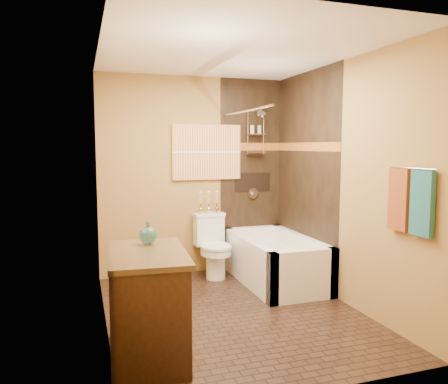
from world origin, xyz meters
name	(u,v)px	position (x,y,z in m)	size (l,w,h in m)	color
floor	(233,312)	(0.00, 0.00, 0.00)	(3.00, 3.00, 0.00)	black
wall_left	(103,190)	(-1.20, 0.00, 1.25)	(0.02, 3.00, 2.50)	olive
wall_right	(342,182)	(1.20, 0.00, 1.25)	(0.02, 3.00, 2.50)	olive
wall_back	(194,176)	(0.00, 1.50, 1.25)	(2.40, 0.02, 2.50)	olive
wall_front	(312,206)	(0.00, -1.50, 1.25)	(2.40, 0.02, 2.50)	olive
ceiling	(233,51)	(0.00, 0.00, 2.50)	(3.00, 3.00, 0.00)	silver
alcove_tile_back	(251,175)	(0.78, 1.49, 1.25)	(0.85, 0.01, 2.50)	black
alcove_tile_right	(305,178)	(1.19, 0.75, 1.25)	(0.01, 1.50, 2.50)	black
mosaic_band_back	(251,147)	(0.78, 1.48, 1.62)	(0.85, 0.01, 0.10)	brown
mosaic_band_right	(305,147)	(1.18, 0.75, 1.62)	(0.01, 1.50, 0.10)	brown
alcove_niche	(253,182)	(0.80, 1.48, 1.15)	(0.50, 0.01, 0.25)	black
shower_fixtures	(256,143)	(0.80, 1.38, 1.67)	(0.24, 0.33, 1.16)	silver
curtain_rod	(244,111)	(0.40, 0.75, 2.02)	(0.03, 0.03, 1.55)	silver
towel_bar	(411,168)	(1.15, -1.05, 1.45)	(0.02, 0.02, 0.55)	silver
towel_teal	(422,203)	(1.16, -1.18, 1.18)	(0.05, 0.22, 0.52)	#1B505A
towel_rust	(399,200)	(1.16, -0.92, 1.18)	(0.05, 0.22, 0.52)	maroon
sunset_painting	(207,152)	(0.16, 1.48, 1.55)	(0.90, 0.04, 0.70)	#D16831
vanity_mirror	(108,164)	(-1.19, -0.65, 1.50)	(0.01, 1.00, 0.90)	white
bathtub	(275,264)	(0.80, 0.75, 0.22)	(0.80, 1.50, 0.55)	white
toilet	(213,245)	(0.16, 1.22, 0.39)	(0.41, 0.60, 0.78)	white
vanity	(147,304)	(-0.92, -0.65, 0.42)	(0.64, 0.98, 0.83)	black
teal_bottle	(148,233)	(-0.87, -0.41, 0.92)	(0.14, 0.14, 0.23)	#226865
bud_vases	(209,202)	(0.16, 1.39, 0.92)	(0.27, 0.06, 0.27)	gold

